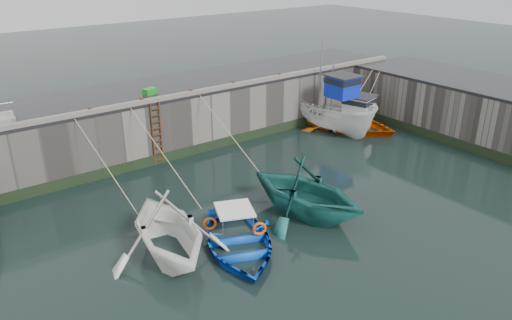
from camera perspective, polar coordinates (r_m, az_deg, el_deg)
ground at (r=19.26m, az=8.13°, el=-8.45°), size 120.00×120.00×0.00m
quay_back at (r=28.00m, az=-9.94°, el=5.05°), size 30.00×5.00×3.00m
quay_right at (r=31.02m, az=24.45°, el=5.07°), size 5.00×15.00×3.00m
road_back at (r=27.56m, az=-10.16°, el=8.17°), size 30.00×5.00×0.16m
road_right at (r=30.62m, az=24.93°, el=7.88°), size 5.00×15.00×0.16m
kerb_back at (r=25.50m, az=-7.73°, el=7.54°), size 30.00×0.30×0.20m
algae_back at (r=26.30m, az=-7.18°, el=1.13°), size 30.00×0.08×0.50m
algae_right at (r=29.28m, az=21.57°, el=1.95°), size 0.08×15.00×0.50m
ladder at (r=24.94m, az=-11.25°, el=2.91°), size 0.51×0.08×3.20m
boat_near_white at (r=18.22m, az=-9.87°, el=-10.59°), size 5.18×5.76×2.69m
boat_near_white_rope at (r=22.28m, az=-15.95°, el=-4.55°), size 0.04×5.72×3.10m
boat_near_blue at (r=18.34m, az=-2.06°, el=-9.98°), size 5.14×5.91×1.02m
boat_near_blue_rope at (r=22.57m, az=-10.26°, el=-3.62°), size 0.04×6.72×3.10m
boat_near_blacktrim at (r=20.53m, az=5.58°, el=-6.18°), size 5.51×6.07×2.77m
boat_near_blacktrim_rope at (r=24.33m, az=-2.97°, el=-1.22°), size 0.04×6.36×3.10m
boat_far_white at (r=29.83m, az=8.83°, el=5.35°), size 2.45×6.48×5.50m
boat_far_orange at (r=30.38m, az=10.57°, el=4.24°), size 5.82×6.95×4.23m
fish_crate at (r=26.05m, az=-12.05°, el=7.69°), size 0.74×0.56×0.30m
bollard_a at (r=23.66m, az=-18.46°, el=5.43°), size 0.18×0.18×0.28m
bollard_b at (r=24.51m, az=-12.96°, el=6.62°), size 0.18×0.18×0.28m
bollard_c at (r=25.67m, az=-7.46°, el=7.75°), size 0.18×0.18×0.28m
bollard_d at (r=26.99m, az=-2.63°, el=8.68°), size 0.18×0.18×0.28m
bollard_e at (r=28.86m, az=2.69°, el=9.63°), size 0.18×0.18×0.28m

